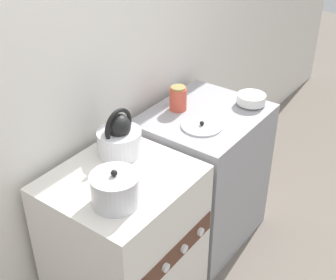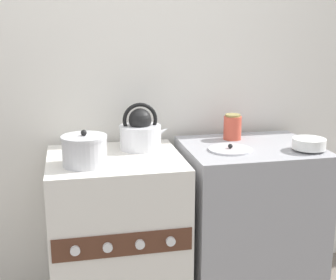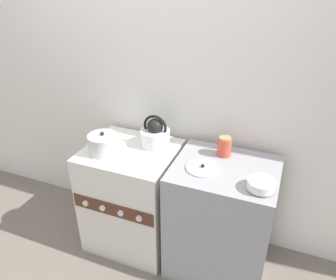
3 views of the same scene
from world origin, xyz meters
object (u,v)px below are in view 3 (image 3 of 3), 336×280
at_px(cooking_pot, 103,144).
at_px(enamel_bowl, 261,185).
at_px(kettle, 156,135).
at_px(storage_jar, 224,146).
at_px(stove, 133,196).
at_px(loose_pot_lid, 203,168).

distance_m(cooking_pot, enamel_bowl, 1.11).
bearing_deg(kettle, storage_jar, 1.62).
height_order(stove, storage_jar, storage_jar).
bearing_deg(storage_jar, loose_pot_lid, -112.04).
distance_m(enamel_bowl, loose_pot_lid, 0.39).
bearing_deg(loose_pot_lid, storage_jar, 67.96).
xyz_separation_m(storage_jar, loose_pot_lid, (-0.09, -0.22, -0.06)).
bearing_deg(enamel_bowl, storage_jar, 133.72).
bearing_deg(storage_jar, cooking_pot, -162.67).
bearing_deg(cooking_pot, loose_pot_lid, 2.82).
bearing_deg(cooking_pot, enamel_bowl, -2.82).
bearing_deg(enamel_bowl, stove, 170.45).
relative_size(enamel_bowl, storage_jar, 1.18).
height_order(cooking_pot, loose_pot_lid, cooking_pot).
height_order(enamel_bowl, storage_jar, storage_jar).
relative_size(stove, kettle, 3.23).
bearing_deg(cooking_pot, storage_jar, 17.33).
height_order(stove, kettle, kettle).
bearing_deg(storage_jar, kettle, -178.38).
relative_size(cooking_pot, enamel_bowl, 1.28).
distance_m(cooking_pot, loose_pot_lid, 0.73).
relative_size(enamel_bowl, loose_pot_lid, 0.75).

